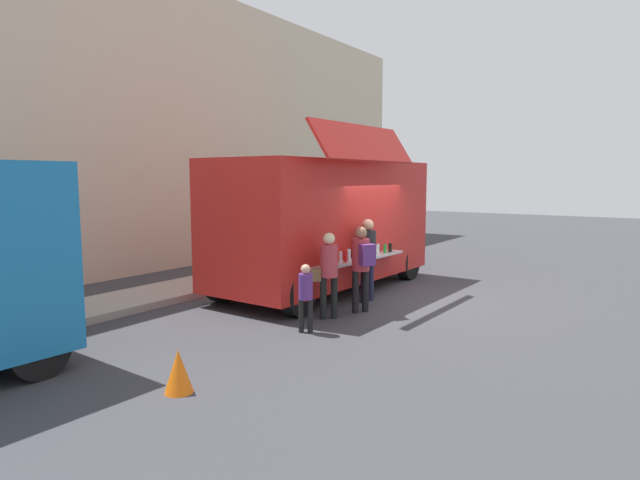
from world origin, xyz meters
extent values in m
plane|color=#38383D|center=(0.00, 0.00, 0.00)|extent=(60.00, 60.00, 0.00)
cube|color=#9E998E|center=(-4.22, 4.46, 0.07)|extent=(28.00, 1.60, 0.15)
cube|color=beige|center=(-3.22, 8.36, 4.17)|extent=(32.00, 2.40, 8.34)
cube|color=red|center=(-0.22, 1.86, 1.68)|extent=(6.17, 2.56, 2.76)
cube|color=red|center=(-0.87, 0.44, 3.39)|extent=(3.37, 0.66, 0.80)
cube|color=black|center=(-0.86, 0.75, 2.01)|extent=(3.19, 0.20, 1.24)
cube|color=#B7B7BC|center=(-0.87, 0.53, 0.92)|extent=(3.37, 0.45, 0.05)
cylinder|color=black|center=(-2.18, 0.52, 1.07)|extent=(0.08, 0.08, 0.25)
cylinder|color=red|center=(-1.95, 0.56, 1.06)|extent=(0.06, 0.06, 0.23)
cylinder|color=silver|center=(-1.69, 0.50, 1.07)|extent=(0.06, 0.06, 0.25)
cylinder|color=red|center=(-1.47, 0.52, 1.06)|extent=(0.07, 0.07, 0.23)
cylinder|color=white|center=(-1.24, 0.58, 1.07)|extent=(0.08, 0.08, 0.24)
cylinder|color=silver|center=(-0.97, 0.57, 1.05)|extent=(0.07, 0.07, 0.21)
cylinder|color=silver|center=(-0.74, 0.53, 1.04)|extent=(0.07, 0.07, 0.19)
cylinder|color=yellow|center=(-0.52, 0.54, 1.07)|extent=(0.07, 0.07, 0.24)
cylinder|color=white|center=(-0.26, 0.47, 1.07)|extent=(0.08, 0.08, 0.24)
cylinder|color=white|center=(-0.03, 0.53, 1.06)|extent=(0.06, 0.06, 0.23)
cylinder|color=green|center=(0.20, 0.47, 1.05)|extent=(0.07, 0.07, 0.20)
cylinder|color=black|center=(0.42, 0.45, 1.05)|extent=(0.08, 0.08, 0.20)
cube|color=black|center=(2.78, 1.77, 2.18)|extent=(0.14, 2.02, 1.21)
cylinder|color=black|center=(2.16, 2.82, 0.45)|extent=(0.90, 0.28, 0.90)
cylinder|color=black|center=(2.10, 0.75, 0.45)|extent=(0.90, 0.28, 0.90)
cylinder|color=black|center=(-2.54, 2.96, 0.45)|extent=(0.90, 0.28, 0.90)
cylinder|color=black|center=(-2.60, 0.89, 0.45)|extent=(0.90, 0.28, 0.90)
cube|color=black|center=(-6.54, 2.87, 1.98)|extent=(0.17, 1.91, 1.04)
cylinder|color=black|center=(-7.13, 1.85, 0.42)|extent=(0.84, 0.26, 0.84)
cone|color=orange|center=(-6.40, -0.05, 0.28)|extent=(0.36, 0.36, 0.55)
cylinder|color=#2F5E3A|center=(3.72, 4.16, 0.49)|extent=(0.60, 0.60, 0.97)
cylinder|color=#1F213B|center=(-0.86, 0.43, 0.44)|extent=(0.14, 0.14, 0.88)
cylinder|color=#1F213B|center=(-0.62, 0.39, 0.44)|extent=(0.14, 0.14, 0.88)
cylinder|color=#232126|center=(-0.74, 0.41, 1.21)|extent=(0.37, 0.37, 0.67)
sphere|color=#E3A885|center=(-0.74, 0.41, 1.67)|extent=(0.25, 0.25, 0.25)
cylinder|color=black|center=(-1.74, 0.12, 0.42)|extent=(0.13, 0.13, 0.84)
cylinder|color=black|center=(-1.54, 0.01, 0.42)|extent=(0.13, 0.13, 0.84)
cylinder|color=#B73540|center=(-1.64, 0.06, 1.16)|extent=(0.35, 0.35, 0.64)
sphere|color=#9B6D4E|center=(-1.64, 0.06, 1.60)|extent=(0.24, 0.24, 0.24)
cube|color=#582C75|center=(-1.78, -0.16, 1.19)|extent=(0.34, 0.31, 0.41)
cylinder|color=black|center=(-2.49, 0.38, 0.40)|extent=(0.13, 0.13, 0.81)
cylinder|color=black|center=(-2.33, 0.24, 0.40)|extent=(0.13, 0.13, 0.81)
cylinder|color=#B33842|center=(-2.41, 0.31, 1.11)|extent=(0.34, 0.34, 0.61)
sphere|color=beige|center=(-2.41, 0.31, 1.53)|extent=(0.23, 0.23, 0.23)
cube|color=brown|center=(-2.61, 0.49, 0.86)|extent=(0.24, 0.23, 0.24)
cylinder|color=black|center=(-3.44, 0.21, 0.29)|extent=(0.09, 0.09, 0.59)
cylinder|color=black|center=(-3.36, 0.08, 0.29)|extent=(0.09, 0.09, 0.59)
cylinder|color=#552D76|center=(-3.40, 0.15, 0.81)|extent=(0.24, 0.24, 0.44)
sphere|color=#DEA383|center=(-3.40, 0.15, 1.11)|extent=(0.16, 0.16, 0.16)
camera|label=1|loc=(-10.71, -5.10, 2.67)|focal=29.90mm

